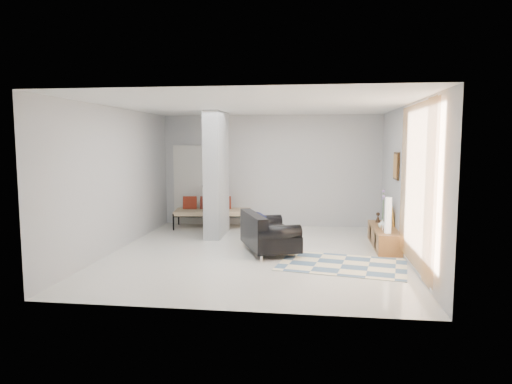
# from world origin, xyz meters

# --- Properties ---
(floor) EXTENTS (6.00, 6.00, 0.00)m
(floor) POSITION_xyz_m (0.00, 0.00, 0.00)
(floor) COLOR white
(floor) RESTS_ON ground
(ceiling) EXTENTS (6.00, 6.00, 0.00)m
(ceiling) POSITION_xyz_m (0.00, 0.00, 2.80)
(ceiling) COLOR white
(ceiling) RESTS_ON wall_back
(wall_back) EXTENTS (6.00, 0.00, 6.00)m
(wall_back) POSITION_xyz_m (0.00, 3.00, 1.40)
(wall_back) COLOR #B4B6B9
(wall_back) RESTS_ON ground
(wall_front) EXTENTS (6.00, 0.00, 6.00)m
(wall_front) POSITION_xyz_m (0.00, -3.00, 1.40)
(wall_front) COLOR #B4B6B9
(wall_front) RESTS_ON ground
(wall_left) EXTENTS (0.00, 6.00, 6.00)m
(wall_left) POSITION_xyz_m (-2.75, 0.00, 1.40)
(wall_left) COLOR #B4B6B9
(wall_left) RESTS_ON ground
(wall_right) EXTENTS (0.00, 6.00, 6.00)m
(wall_right) POSITION_xyz_m (2.75, 0.00, 1.40)
(wall_right) COLOR #B4B6B9
(wall_right) RESTS_ON ground
(partition_column) EXTENTS (0.35, 1.20, 2.80)m
(partition_column) POSITION_xyz_m (-1.10, 1.60, 1.40)
(partition_column) COLOR #9CA0A3
(partition_column) RESTS_ON floor
(hallway_door) EXTENTS (0.85, 0.06, 2.04)m
(hallway_door) POSITION_xyz_m (-2.10, 2.96, 1.02)
(hallway_door) COLOR silver
(hallway_door) RESTS_ON floor
(curtain) EXTENTS (0.00, 2.55, 2.55)m
(curtain) POSITION_xyz_m (2.67, -1.15, 1.45)
(curtain) COLOR orange
(curtain) RESTS_ON wall_right
(wall_art) EXTENTS (0.04, 0.45, 0.55)m
(wall_art) POSITION_xyz_m (2.72, 0.90, 1.65)
(wall_art) COLOR #311E0D
(wall_art) RESTS_ON wall_right
(media_console) EXTENTS (0.45, 1.78, 0.80)m
(media_console) POSITION_xyz_m (2.52, 0.90, 0.20)
(media_console) COLOR brown
(media_console) RESTS_ON floor
(loveseat) EXTENTS (1.32, 1.66, 0.76)m
(loveseat) POSITION_xyz_m (0.19, 0.18, 0.36)
(loveseat) COLOR silver
(loveseat) RESTS_ON floor
(daybed) EXTENTS (1.98, 1.05, 0.77)m
(daybed) POSITION_xyz_m (-1.43, 2.56, 0.41)
(daybed) COLOR black
(daybed) RESTS_ON floor
(area_rug) EXTENTS (2.38, 1.80, 0.01)m
(area_rug) POSITION_xyz_m (1.60, -0.62, 0.01)
(area_rug) COLOR beige
(area_rug) RESTS_ON floor
(cylinder_lamp) EXTENTS (0.13, 0.13, 0.68)m
(cylinder_lamp) POSITION_xyz_m (2.50, 0.33, 0.74)
(cylinder_lamp) COLOR silver
(cylinder_lamp) RESTS_ON media_console
(bronze_figurine) EXTENTS (0.12, 0.12, 0.22)m
(bronze_figurine) POSITION_xyz_m (2.47, 1.48, 0.51)
(bronze_figurine) COLOR black
(bronze_figurine) RESTS_ON media_console
(vase) EXTENTS (0.20, 0.20, 0.18)m
(vase) POSITION_xyz_m (2.47, 0.79, 0.49)
(vase) COLOR white
(vase) RESTS_ON media_console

